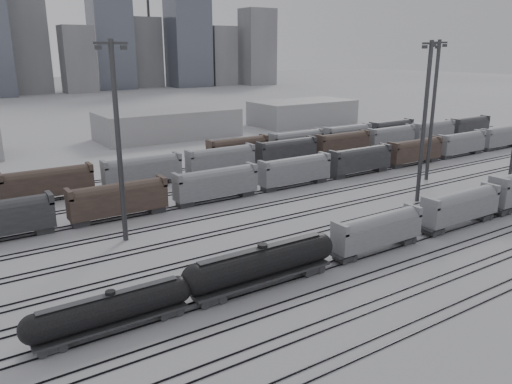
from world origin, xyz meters
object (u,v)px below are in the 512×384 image
hopper_car_a (378,229)px  hopper_car_b (461,205)px  light_mast_c (425,119)px  tank_car_b (262,263)px  tank_car_a (112,309)px

hopper_car_a → hopper_car_b: 17.18m
hopper_car_a → light_mast_c: 27.65m
hopper_car_b → light_mast_c: light_mast_c is taller
tank_car_b → light_mast_c: 43.41m
hopper_car_b → light_mast_c: bearing=66.2°
tank_car_a → light_mast_c: size_ratio=0.60×
light_mast_c → hopper_car_a: bearing=-152.1°
hopper_car_b → light_mast_c: (5.23, 11.86, 10.83)m
hopper_car_a → hopper_car_b: size_ratio=0.94×
tank_car_b → light_mast_c: light_mast_c is taller
hopper_car_a → tank_car_a: bearing=180.0°
tank_car_b → light_mast_c: bearing=16.4°
tank_car_b → hopper_car_a: hopper_car_a is taller
tank_car_a → hopper_car_a: size_ratio=1.16×
tank_car_b → tank_car_a: bearing=180.0°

